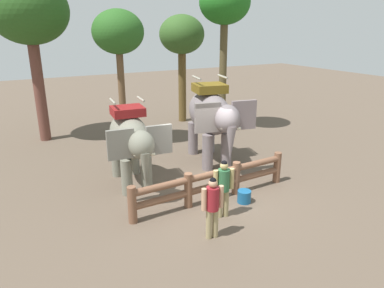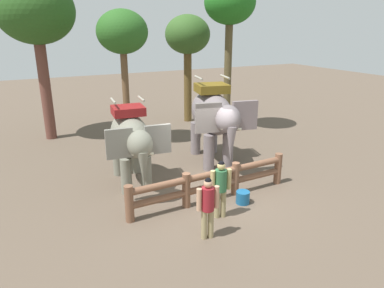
{
  "view_description": "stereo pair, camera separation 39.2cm",
  "coord_description": "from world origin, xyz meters",
  "px_view_note": "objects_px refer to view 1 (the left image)",
  "views": [
    {
      "loc": [
        -5.21,
        -8.54,
        5.06
      ],
      "look_at": [
        0.0,
        1.06,
        1.4
      ],
      "focal_mm": 33.28,
      "sensor_mm": 36.0,
      "label": 1
    },
    {
      "loc": [
        -4.86,
        -8.72,
        5.06
      ],
      "look_at": [
        0.0,
        1.06,
        1.4
      ],
      "focal_mm": 33.28,
      "sensor_mm": 36.0,
      "label": 2
    }
  ],
  "objects_px": {
    "elephant_near_left": "(131,139)",
    "tree_deep_back": "(225,7)",
    "tourist_woman_in_black": "(224,185)",
    "feed_bucket": "(244,196)",
    "tree_far_right": "(29,13)",
    "log_fence": "(213,181)",
    "tree_back_center": "(182,37)",
    "tree_far_left": "(118,35)",
    "elephant_center": "(211,116)",
    "tourist_man_in_blue": "(212,204)"
  },
  "relations": [
    {
      "from": "tourist_woman_in_black",
      "to": "tourist_man_in_blue",
      "type": "bearing_deg",
      "value": -137.42
    },
    {
      "from": "elephant_center",
      "to": "tree_back_center",
      "type": "distance_m",
      "value": 6.93
    },
    {
      "from": "tourist_man_in_blue",
      "to": "feed_bucket",
      "type": "height_order",
      "value": "tourist_man_in_blue"
    },
    {
      "from": "tourist_woman_in_black",
      "to": "feed_bucket",
      "type": "xyz_separation_m",
      "value": [
        1.02,
        0.39,
        -0.77
      ]
    },
    {
      "from": "elephant_near_left",
      "to": "tree_deep_back",
      "type": "xyz_separation_m",
      "value": [
        6.12,
        4.07,
        4.24
      ]
    },
    {
      "from": "tree_far_right",
      "to": "tree_far_left",
      "type": "bearing_deg",
      "value": -39.38
    },
    {
      "from": "log_fence",
      "to": "tourist_man_in_blue",
      "type": "xyz_separation_m",
      "value": [
        -1.09,
        -1.72,
        0.34
      ]
    },
    {
      "from": "tourist_woman_in_black",
      "to": "tree_deep_back",
      "type": "xyz_separation_m",
      "value": [
        4.61,
        7.17,
        4.89
      ]
    },
    {
      "from": "elephant_center",
      "to": "tourist_woman_in_black",
      "type": "xyz_separation_m",
      "value": [
        -1.86,
        -3.7,
        -0.88
      ]
    },
    {
      "from": "log_fence",
      "to": "tourist_woman_in_black",
      "type": "relative_size",
      "value": 3.25
    },
    {
      "from": "tree_back_center",
      "to": "tree_far_right",
      "type": "bearing_deg",
      "value": -179.75
    },
    {
      "from": "tree_deep_back",
      "to": "feed_bucket",
      "type": "xyz_separation_m",
      "value": [
        -3.59,
        -6.79,
        -5.66
      ]
    },
    {
      "from": "elephant_center",
      "to": "tourist_woman_in_black",
      "type": "bearing_deg",
      "value": -116.75
    },
    {
      "from": "tourist_man_in_blue",
      "to": "elephant_center",
      "type": "bearing_deg",
      "value": 58.97
    },
    {
      "from": "elephant_center",
      "to": "tourist_man_in_blue",
      "type": "distance_m",
      "value": 5.26
    },
    {
      "from": "feed_bucket",
      "to": "tree_far_right",
      "type": "bearing_deg",
      "value": 115.09
    },
    {
      "from": "tree_far_left",
      "to": "feed_bucket",
      "type": "xyz_separation_m",
      "value": [
        1.4,
        -6.94,
        -4.5
      ]
    },
    {
      "from": "tree_back_center",
      "to": "elephant_center",
      "type": "bearing_deg",
      "value": -107.25
    },
    {
      "from": "log_fence",
      "to": "tree_back_center",
      "type": "height_order",
      "value": "tree_back_center"
    },
    {
      "from": "elephant_near_left",
      "to": "tourist_man_in_blue",
      "type": "height_order",
      "value": "elephant_near_left"
    },
    {
      "from": "elephant_center",
      "to": "tree_far_left",
      "type": "distance_m",
      "value": 5.13
    },
    {
      "from": "tree_far_left",
      "to": "tree_far_right",
      "type": "height_order",
      "value": "tree_far_right"
    },
    {
      "from": "elephant_center",
      "to": "tree_back_center",
      "type": "relative_size",
      "value": 0.7
    },
    {
      "from": "tourist_woman_in_black",
      "to": "tree_far_left",
      "type": "xyz_separation_m",
      "value": [
        -0.38,
        7.33,
        3.73
      ]
    },
    {
      "from": "tree_far_left",
      "to": "tree_far_right",
      "type": "xyz_separation_m",
      "value": [
        -3.0,
        2.46,
        0.84
      ]
    },
    {
      "from": "tree_far_left",
      "to": "tourist_woman_in_black",
      "type": "bearing_deg",
      "value": -87.0
    },
    {
      "from": "log_fence",
      "to": "tree_deep_back",
      "type": "relative_size",
      "value": 0.77
    },
    {
      "from": "tree_far_left",
      "to": "tree_deep_back",
      "type": "relative_size",
      "value": 0.81
    },
    {
      "from": "elephant_near_left",
      "to": "tourist_man_in_blue",
      "type": "relative_size",
      "value": 2.06
    },
    {
      "from": "elephant_near_left",
      "to": "tree_deep_back",
      "type": "height_order",
      "value": "tree_deep_back"
    },
    {
      "from": "log_fence",
      "to": "feed_bucket",
      "type": "height_order",
      "value": "log_fence"
    },
    {
      "from": "tree_deep_back",
      "to": "feed_bucket",
      "type": "relative_size",
      "value": 17.31
    },
    {
      "from": "tree_deep_back",
      "to": "elephant_center",
      "type": "bearing_deg",
      "value": -128.33
    },
    {
      "from": "elephant_center",
      "to": "tree_far_right",
      "type": "bearing_deg",
      "value": 130.71
    },
    {
      "from": "tourist_woman_in_black",
      "to": "feed_bucket",
      "type": "distance_m",
      "value": 1.34
    },
    {
      "from": "tree_far_left",
      "to": "tree_far_right",
      "type": "bearing_deg",
      "value": 140.62
    },
    {
      "from": "tree_far_left",
      "to": "elephant_center",
      "type": "bearing_deg",
      "value": -58.28
    },
    {
      "from": "log_fence",
      "to": "feed_bucket",
      "type": "relative_size",
      "value": 13.29
    },
    {
      "from": "tourist_woman_in_black",
      "to": "feed_bucket",
      "type": "relative_size",
      "value": 4.09
    },
    {
      "from": "tree_far_right",
      "to": "tree_deep_back",
      "type": "relative_size",
      "value": 1.0
    },
    {
      "from": "tourist_man_in_blue",
      "to": "tree_deep_back",
      "type": "xyz_separation_m",
      "value": [
        5.42,
        7.92,
        4.91
      ]
    },
    {
      "from": "tree_back_center",
      "to": "feed_bucket",
      "type": "xyz_separation_m",
      "value": [
        -2.75,
        -9.44,
        -4.26
      ]
    },
    {
      "from": "log_fence",
      "to": "elephant_near_left",
      "type": "relative_size",
      "value": 1.61
    },
    {
      "from": "elephant_center",
      "to": "tree_far_right",
      "type": "distance_m",
      "value": 8.85
    },
    {
      "from": "tourist_woman_in_black",
      "to": "elephant_near_left",
      "type": "bearing_deg",
      "value": 115.81
    },
    {
      "from": "log_fence",
      "to": "tree_far_left",
      "type": "distance_m",
      "value": 7.58
    },
    {
      "from": "tourist_man_in_blue",
      "to": "tree_far_left",
      "type": "distance_m",
      "value": 8.91
    },
    {
      "from": "elephant_near_left",
      "to": "tree_far_left",
      "type": "relative_size",
      "value": 0.59
    },
    {
      "from": "tourist_woman_in_black",
      "to": "tree_far_left",
      "type": "relative_size",
      "value": 0.29
    },
    {
      "from": "tourist_man_in_blue",
      "to": "tree_back_center",
      "type": "bearing_deg",
      "value": 66.6
    }
  ]
}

